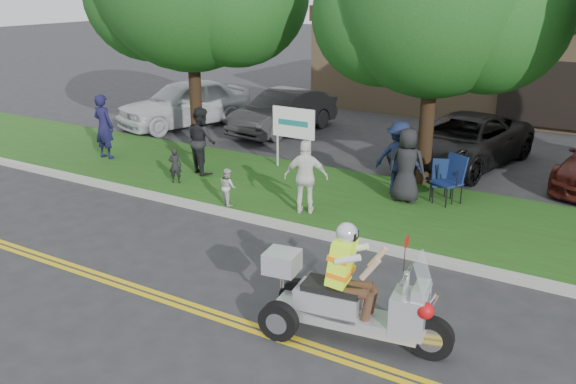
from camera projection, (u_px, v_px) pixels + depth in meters
The scene contains 21 objects.
ground at pixel (241, 304), 9.73m from camera, with size 120.00×120.00×0.00m, color #28282B.
centerline_near at pixel (219, 320), 9.25m from camera, with size 60.00×0.10×0.01m, color gold.
centerline_far at pixel (225, 315), 9.38m from camera, with size 60.00×0.10×0.01m, color gold.
curb at pixel (329, 236), 12.18m from camera, with size 60.00×0.25×0.12m, color #A8A89E.
grass_verge at pixel (372, 204), 13.93m from camera, with size 60.00×4.00×0.10m, color #254713.
commercial_building at pixel (565, 60), 23.49m from camera, with size 18.00×8.20×4.00m.
tree_mid at pixel (439, 2), 13.87m from camera, with size 5.88×4.80×7.05m.
business_sign at pixel (294, 126), 16.07m from camera, with size 1.25×0.06×1.75m.
trike_scooter at pixel (347, 300), 8.56m from camera, with size 2.75×1.02×1.80m.
lawn_chair_a at pixel (451, 176), 13.76m from camera, with size 0.79×0.80×1.09m.
lawn_chair_b at pixel (443, 178), 13.92m from camera, with size 0.64×0.65×0.93m.
spectator_adult_left at pixel (104, 126), 17.13m from camera, with size 0.66×0.44×1.82m, color #151438.
spectator_adult_mid at pixel (202, 140), 15.78m from camera, with size 0.85×0.66×1.74m, color black.
spectator_adult_right at pixel (306, 177), 13.04m from camera, with size 0.94×0.39×1.61m, color white.
spectator_chair_a at pixel (399, 158), 14.23m from camera, with size 1.13×0.65×1.74m, color #171F40.
spectator_chair_b at pixel (407, 165), 13.71m from camera, with size 0.84×0.54×1.71m, color black.
child_left at pixel (175, 166), 15.13m from camera, with size 0.32×0.21×0.88m, color black.
child_right at pixel (228, 187), 13.63m from camera, with size 0.41×0.32×0.85m, color beige.
parked_car_far_left at pixel (185, 103), 21.47m from camera, with size 1.95×4.84×1.65m, color silver.
parked_car_left at pixel (283, 112), 20.57m from camera, with size 1.51×4.32×1.43m, color #2C2B2E.
parked_car_mid at pixel (462, 141), 16.81m from camera, with size 2.34×5.07×1.41m, color black.
Camera 1 is at (5.06, -7.00, 4.87)m, focal length 38.00 mm.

